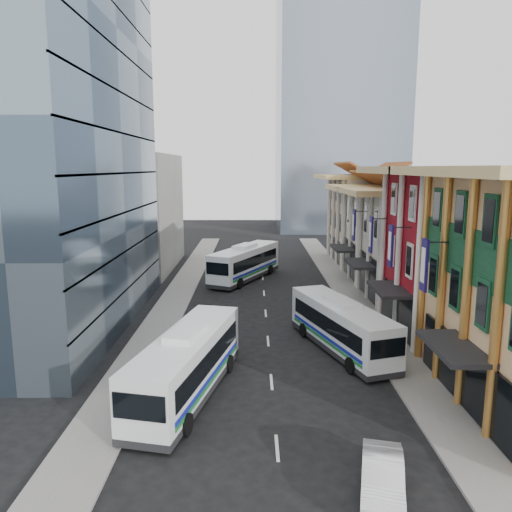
{
  "coord_description": "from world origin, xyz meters",
  "views": [
    {
      "loc": [
        -1.05,
        -19.55,
        12.43
      ],
      "look_at": [
        -0.83,
        22.78,
        4.9
      ],
      "focal_mm": 35.0,
      "sensor_mm": 36.0,
      "label": 1
    }
  ],
  "objects_px": {
    "bus_right": "(341,325)",
    "bus_left_far": "(245,262)",
    "office_tower": "(41,133)",
    "bus_left_near": "(187,362)",
    "sedan_right": "(382,478)"
  },
  "relations": [
    {
      "from": "sedan_right",
      "to": "bus_left_far",
      "type": "bearing_deg",
      "value": 112.19
    },
    {
      "from": "bus_left_near",
      "to": "bus_right",
      "type": "xyz_separation_m",
      "value": [
        9.63,
        6.87,
        -0.11
      ]
    },
    {
      "from": "bus_right",
      "to": "bus_left_far",
      "type": "bearing_deg",
      "value": 89.34
    },
    {
      "from": "bus_left_far",
      "to": "bus_right",
      "type": "relative_size",
      "value": 1.11
    },
    {
      "from": "office_tower",
      "to": "bus_right",
      "type": "distance_m",
      "value": 26.27
    },
    {
      "from": "office_tower",
      "to": "bus_left_near",
      "type": "xyz_separation_m",
      "value": [
        12.32,
        -12.76,
        -13.07
      ]
    },
    {
      "from": "bus_right",
      "to": "sedan_right",
      "type": "relative_size",
      "value": 2.53
    },
    {
      "from": "office_tower",
      "to": "bus_left_near",
      "type": "relative_size",
      "value": 2.49
    },
    {
      "from": "bus_left_near",
      "to": "sedan_right",
      "type": "height_order",
      "value": "bus_left_near"
    },
    {
      "from": "bus_left_far",
      "to": "sedan_right",
      "type": "bearing_deg",
      "value": -55.55
    },
    {
      "from": "office_tower",
      "to": "bus_left_near",
      "type": "bearing_deg",
      "value": -46.01
    },
    {
      "from": "office_tower",
      "to": "bus_left_far",
      "type": "relative_size",
      "value": 2.39
    },
    {
      "from": "office_tower",
      "to": "sedan_right",
      "type": "relative_size",
      "value": 6.69
    },
    {
      "from": "bus_left_near",
      "to": "sedan_right",
      "type": "bearing_deg",
      "value": -32.57
    },
    {
      "from": "bus_left_near",
      "to": "bus_right",
      "type": "bearing_deg",
      "value": 48.03
    }
  ]
}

